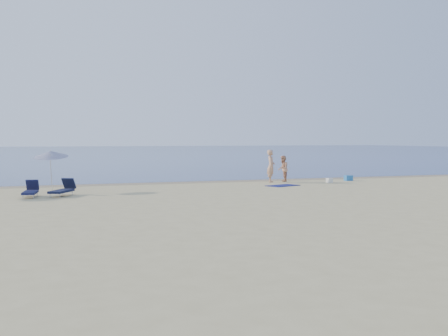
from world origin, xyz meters
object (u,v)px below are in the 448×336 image
object	(u,v)px
person_left	(271,166)
blue_cooler	(348,178)
person_right	(283,169)
umbrella_near	(51,154)

from	to	relation	value
person_left	blue_cooler	world-z (taller)	person_left
person_right	umbrella_near	size ratio (longest dim) A/B	0.73
blue_cooler	person_right	bearing A→B (deg)	167.81
person_left	umbrella_near	world-z (taller)	umbrella_near
person_right	person_left	bearing A→B (deg)	-45.63
person_left	blue_cooler	size ratio (longest dim) A/B	4.13
person_right	umbrella_near	world-z (taller)	umbrella_near
person_right	blue_cooler	world-z (taller)	person_right
person_right	umbrella_near	bearing A→B (deg)	-50.45
person_left	umbrella_near	bearing A→B (deg)	124.88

